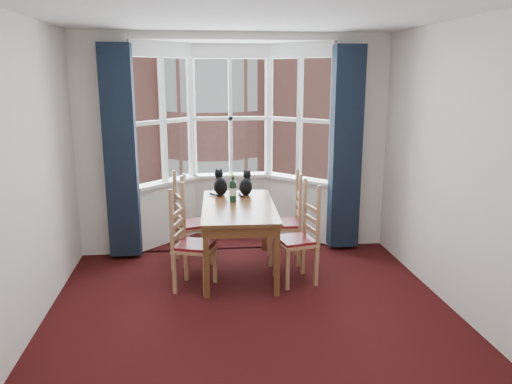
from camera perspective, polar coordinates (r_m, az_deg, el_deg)
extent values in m
plane|color=black|center=(4.75, 0.01, -15.44)|extent=(4.50, 4.50, 0.00)
plane|color=white|center=(4.20, 0.02, 20.37)|extent=(4.50, 4.50, 0.00)
plane|color=silver|center=(4.48, -26.26, 0.55)|extent=(0.00, 4.50, 4.50)
plane|color=silver|center=(4.92, 23.85, 1.80)|extent=(0.00, 4.50, 4.50)
plane|color=silver|center=(2.14, 7.50, -11.08)|extent=(4.00, 0.00, 4.00)
cube|color=silver|center=(6.55, -17.03, 4.94)|extent=(0.70, 0.12, 2.80)
cube|color=silver|center=(6.80, 11.64, 5.53)|extent=(0.70, 0.12, 2.80)
cube|color=#162132|center=(6.34, -15.22, 4.35)|extent=(0.38, 0.22, 2.60)
cube|color=#162132|center=(6.56, 10.21, 4.89)|extent=(0.38, 0.22, 2.60)
cube|color=brown|center=(5.80, -2.00, -1.71)|extent=(0.90, 1.59, 0.04)
cube|color=brown|center=(5.23, -5.69, -8.11)|extent=(0.06, 0.06, 0.76)
cube|color=brown|center=(6.60, -5.43, -3.52)|extent=(0.06, 0.06, 0.76)
cube|color=brown|center=(5.26, 2.40, -7.92)|extent=(0.06, 0.06, 0.76)
cube|color=brown|center=(6.63, 0.93, -3.39)|extent=(0.06, 0.06, 0.76)
cube|color=#A77951|center=(5.44, -7.03, -6.17)|extent=(0.51, 0.53, 0.06)
cube|color=maroon|center=(5.44, -7.03, -6.02)|extent=(0.46, 0.48, 0.03)
cube|color=#A77951|center=(6.20, -7.11, -3.73)|extent=(0.50, 0.51, 0.06)
cube|color=maroon|center=(6.20, -7.12, -3.60)|extent=(0.45, 0.46, 0.03)
cube|color=#A77951|center=(5.58, 4.58, -5.61)|extent=(0.47, 0.49, 0.06)
cube|color=maroon|center=(5.58, 4.58, -5.46)|extent=(0.43, 0.44, 0.03)
cube|color=#A77951|center=(6.19, 3.18, -3.68)|extent=(0.44, 0.46, 0.06)
cube|color=maroon|center=(6.19, 3.19, -3.55)|extent=(0.40, 0.41, 0.03)
ellipsoid|color=black|center=(6.28, -4.06, 0.64)|extent=(0.22, 0.26, 0.23)
sphere|color=black|center=(6.33, -4.27, 2.07)|extent=(0.13, 0.13, 0.11)
cone|color=black|center=(6.31, -4.55, 2.53)|extent=(0.05, 0.05, 0.05)
cone|color=black|center=(6.33, -4.02, 2.57)|extent=(0.05, 0.05, 0.05)
ellipsoid|color=black|center=(6.27, -1.19, 0.59)|extent=(0.23, 0.26, 0.22)
sphere|color=black|center=(6.31, -1.03, 1.97)|extent=(0.13, 0.13, 0.10)
cone|color=black|center=(6.31, -1.29, 2.44)|extent=(0.05, 0.05, 0.05)
cone|color=black|center=(6.29, -0.78, 2.42)|extent=(0.05, 0.05, 0.05)
cylinder|color=black|center=(5.93, -2.66, -0.01)|extent=(0.08, 0.08, 0.24)
sphere|color=black|center=(5.91, -2.67, 1.05)|extent=(0.08, 0.08, 0.08)
cylinder|color=black|center=(5.90, -2.67, 1.48)|extent=(0.03, 0.03, 0.10)
cylinder|color=gold|center=(5.89, -2.68, 1.90)|extent=(0.03, 0.03, 0.02)
cylinder|color=silver|center=(5.93, -2.66, 0.05)|extent=(0.08, 0.08, 0.09)
cylinder|color=white|center=(6.88, -9.30, 1.75)|extent=(0.06, 0.06, 0.12)
cylinder|color=white|center=(6.90, -8.20, 1.71)|extent=(0.06, 0.06, 0.09)
plane|color=#333335|center=(37.32, -6.02, 0.33)|extent=(80.00, 80.00, 0.00)
cube|color=#995A4F|center=(18.44, -5.45, 9.18)|extent=(18.00, 6.00, 14.00)
cylinder|color=#995A4F|center=(15.45, -5.12, 8.42)|extent=(3.20, 3.20, 14.00)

